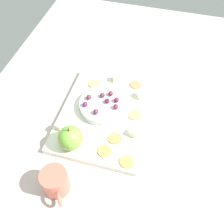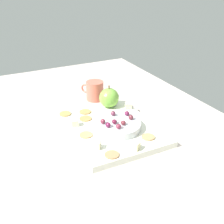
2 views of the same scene
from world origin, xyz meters
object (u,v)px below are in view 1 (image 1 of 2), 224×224
object	(u,v)px
grape_3	(116,107)
cracker_2	(115,138)
cracker_3	(127,162)
cracker_1	(105,151)
cracker_4	(135,115)
cheese_cube_3	(133,133)
apple_whole	(71,138)
platter	(105,115)
grape_6	(85,104)
grape_4	(111,93)
grape_1	(117,100)
cracker_5	(136,85)
grape_0	(89,97)
grape_2	(107,101)
cheese_cube_2	(116,78)
grape_5	(102,95)
cheese_cube_1	(59,126)
serving_dish	(104,105)
cracker_0	(94,84)
cheese_cube_0	(140,95)
cup	(56,182)
grape_7	(96,112)

from	to	relation	value
grape_3	cracker_2	bearing A→B (deg)	-166.65
cracker_3	cracker_1	bearing A→B (deg)	75.97
cracker_4	cheese_cube_3	bearing A→B (deg)	-172.09
apple_whole	cracker_1	size ratio (longest dim) A/B	1.77
platter	grape_6	size ratio (longest dim) A/B	19.98
cracker_4	grape_4	distance (cm)	10.53
cracker_2	grape_1	bearing A→B (deg)	12.65
cracker_5	cracker_2	bearing A→B (deg)	176.47
grape_0	grape_3	xyz separation A→B (cm)	(-1.60, -9.39, -0.02)
grape_2	grape_6	size ratio (longest dim) A/B	1.00
cheese_cube_3	grape_4	size ratio (longest dim) A/B	1.22
cheese_cube_2	cracker_3	distance (cm)	32.25
cheese_cube_3	grape_5	size ratio (longest dim) A/B	1.22
cracker_3	grape_3	bearing A→B (deg)	24.59
cracker_5	cheese_cube_1	bearing A→B (deg)	141.92
cracker_1	serving_dish	bearing A→B (deg)	17.10
apple_whole	cracker_0	world-z (taller)	apple_whole
grape_0	grape_2	xyz separation A→B (cm)	(0.06, -6.10, -0.10)
serving_dish	grape_3	distance (cm)	5.00
serving_dish	cracker_5	world-z (taller)	serving_dish
cheese_cube_0	cup	distance (cm)	39.12
apple_whole	cracker_3	world-z (taller)	apple_whole
cracker_2	grape_1	xyz separation A→B (cm)	(12.25, 2.75, 2.99)
cracker_4	cheese_cube_0	bearing A→B (deg)	0.25
cheese_cube_3	cup	distance (cm)	26.25
cracker_5	cup	bearing A→B (deg)	162.83
cheese_cube_0	grape_5	bearing A→B (deg)	113.95
cheese_cube_1	cracker_3	distance (cm)	23.26
cracker_2	cracker_1	bearing A→B (deg)	159.16
cheese_cube_2	cracker_3	size ratio (longest dim) A/B	0.52
cracker_3	cracker_5	distance (cm)	30.16
cup	apple_whole	bearing A→B (deg)	1.72
cheese_cube_0	grape_1	xyz separation A→B (cm)	(-5.94, 6.58, 2.10)
cracker_3	serving_dish	bearing A→B (deg)	34.16
cracker_2	grape_3	world-z (taller)	grape_3
cheese_cube_3	platter	bearing A→B (deg)	61.66
grape_0	grape_4	xyz separation A→B (cm)	(3.42, -6.38, -0.05)
apple_whole	grape_6	xyz separation A→B (cm)	(13.18, 0.21, -0.52)
serving_dish	cheese_cube_3	bearing A→B (deg)	-124.55
cracker_5	grape_7	world-z (taller)	grape_7
cheese_cube_0	cheese_cube_1	xyz separation A→B (cm)	(-18.86, 21.19, 0.00)
cheese_cube_0	grape_7	xyz separation A→B (cm)	(-12.22, 11.53, 2.11)
grape_0	grape_3	bearing A→B (deg)	-99.70
serving_dish	grape_0	distance (cm)	5.39
platter	cup	xyz separation A→B (cm)	(-26.23, 5.85, 2.89)
serving_dish	cracker_5	xyz separation A→B (cm)	(12.59, -8.09, -0.98)
cracker_1	grape_3	distance (cm)	14.66
cheese_cube_1	cracker_3	xyz separation A→B (cm)	(-5.96, -22.47, -0.88)
grape_1	grape_2	bearing A→B (deg)	111.71
cheese_cube_3	cracker_4	bearing A→B (deg)	7.91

